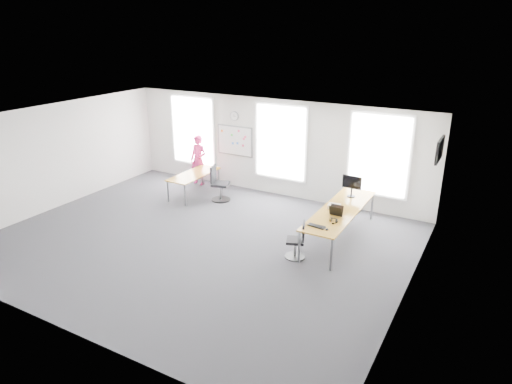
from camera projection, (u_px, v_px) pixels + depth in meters
The scene contains 24 objects.
floor at pixel (199, 241), 11.36m from camera, with size 10.00×10.00×0.00m, color #2A292F.
ceiling at pixel (193, 122), 10.32m from camera, with size 10.00×10.00×0.00m, color white.
wall_back at pixel (272, 147), 14.12m from camera, with size 10.00×10.00×0.00m, color silver.
wall_front at pixel (53, 254), 7.56m from camera, with size 10.00×10.00×0.00m, color silver.
wall_left at pixel (55, 157), 13.12m from camera, with size 10.00×10.00×0.00m, color silver.
wall_right at pixel (412, 228), 8.56m from camera, with size 10.00×10.00×0.00m, color silver.
window_left at pixel (193, 131), 15.39m from camera, with size 1.60×0.06×2.20m, color white.
window_mid at pixel (281, 142), 13.89m from camera, with size 1.60×0.06×2.20m, color white.
window_right at pixel (379, 155), 12.52m from camera, with size 1.60×0.06×2.20m, color white.
desk_right at pixel (340, 211), 11.25m from camera, with size 0.88×3.31×0.81m.
desk_left at pixel (194, 175), 14.24m from camera, with size 0.77×1.92×0.70m.
chair_right at pixel (298, 242), 10.45m from camera, with size 0.51×0.51×0.88m.
chair_left at pixel (219, 185), 13.87m from camera, with size 0.61×0.61×1.08m.
person at pixel (198, 160), 15.17m from camera, with size 0.61×0.40×1.67m, color #DA2871.
whiteboard at pixel (235, 141), 14.69m from camera, with size 1.20×0.03×0.90m, color white.
wall_clock at pixel (234, 116), 14.41m from camera, with size 0.30×0.30×0.04m, color gray.
tv at pixel (440, 150), 10.76m from camera, with size 0.06×0.90×0.55m, color black.
keyboard at pixel (317, 226), 10.26m from camera, with size 0.42×0.15×0.02m, color black.
mouse at pixel (327, 229), 10.07m from camera, with size 0.07×0.11×0.04m, color black.
lens_cap at pixel (333, 224), 10.41m from camera, with size 0.06×0.06×0.01m, color black.
headphones at pixel (333, 220), 10.47m from camera, with size 0.18×0.10×0.11m.
laptop_sleeve at pixel (336, 211), 10.80m from camera, with size 0.32×0.19×0.26m.
paper_stack at pixel (334, 206), 11.27m from camera, with size 0.30×0.23×0.10m, color beige.
monitor at pixel (352, 184), 11.91m from camera, with size 0.52×0.21×0.58m.
Camera 1 is at (6.23, -8.24, 5.10)m, focal length 32.00 mm.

